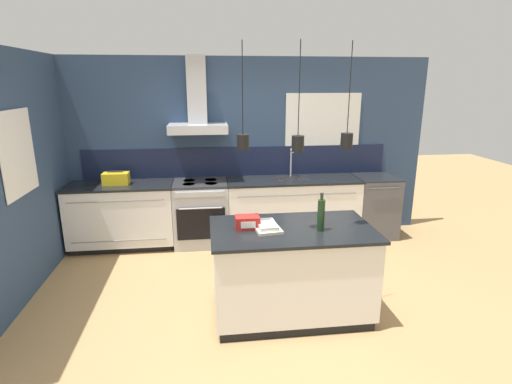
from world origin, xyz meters
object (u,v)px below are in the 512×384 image
Objects in this scene: oven_range at (201,213)px; red_supply_box at (247,222)px; dishwasher at (374,206)px; yellow_toolbox at (116,179)px; bottle_on_island at (321,215)px; book_stack at (267,227)px.

oven_range is 3.98× the size of red_supply_box.
yellow_toolbox is (-3.70, 0.00, 0.54)m from dishwasher.
bottle_on_island is at bearing -42.04° from yellow_toolbox.
oven_range is 1.25m from yellow_toolbox.
bottle_on_island is at bearing -125.12° from dishwasher.
oven_range is at bearing -0.22° from yellow_toolbox.
red_supply_box is 2.47m from yellow_toolbox.
dishwasher is 2.50× the size of bottle_on_island.
oven_range is 2.68× the size of yellow_toolbox.
book_stack reaches higher than oven_range.
book_stack is 1.50× the size of red_supply_box.
oven_range is 2.01m from red_supply_box.
yellow_toolbox is (-1.77, 1.95, 0.05)m from book_stack.
yellow_toolbox is at bearing 180.00° from dishwasher.
dishwasher is 2.79m from book_stack.
dishwasher is at bearing -0.00° from yellow_toolbox.
bottle_on_island reaches higher than yellow_toolbox.
red_supply_box is (-2.11, -1.90, 0.52)m from dishwasher.
oven_range is 2.66× the size of book_stack.
bottle_on_island is at bearing -10.40° from book_stack.
dishwasher is 3.98× the size of red_supply_box.
book_stack reaches higher than dishwasher.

